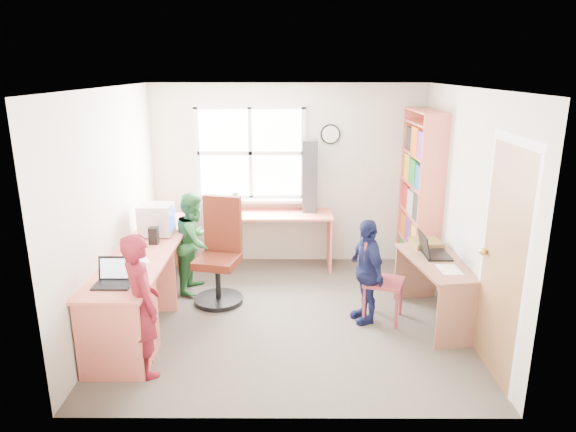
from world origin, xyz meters
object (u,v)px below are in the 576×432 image
object	(u,v)px
l_desk	(158,287)
right_desk	(438,277)
person_red	(141,305)
person_green	(195,242)
potted_plant	(233,203)
cd_tower	(310,176)
laptop_right	(431,250)
person_navy	(366,271)
bookshelf	(420,199)
wooden_chair	(378,276)
laptop_left	(115,278)
crt_monitor	(156,220)
swivel_chair	(220,257)

from	to	relation	value
l_desk	right_desk	world-z (taller)	l_desk
person_red	person_green	size ratio (longest dim) A/B	1.07
potted_plant	person_red	bearing A→B (deg)	-101.99
cd_tower	person_red	xyz separation A→B (m)	(-1.53, -2.58, -0.58)
laptop_right	person_navy	xyz separation A→B (m)	(-0.70, -0.14, -0.17)
bookshelf	wooden_chair	distance (m)	1.51
laptop_left	cd_tower	bearing A→B (deg)	52.90
wooden_chair	laptop_right	size ratio (longest dim) A/B	2.43
right_desk	person_navy	world-z (taller)	person_navy
laptop_left	laptop_right	bearing A→B (deg)	16.91
crt_monitor	person_red	xyz separation A→B (m)	(0.25, -1.58, -0.29)
swivel_chair	person_red	world-z (taller)	person_red
swivel_chair	laptop_left	xyz separation A→B (m)	(-0.75, -1.27, 0.29)
crt_monitor	cd_tower	world-z (taller)	cd_tower
cd_tower	potted_plant	size ratio (longest dim) A/B	3.18
person_red	crt_monitor	bearing A→B (deg)	-25.66
cd_tower	potted_plant	xyz separation A→B (m)	(-1.01, -0.11, -0.32)
l_desk	person_green	distance (m)	1.01
right_desk	cd_tower	world-z (taller)	cd_tower
person_red	person_navy	size ratio (longest dim) A/B	1.15
wooden_chair	cd_tower	world-z (taller)	cd_tower
bookshelf	person_green	size ratio (longest dim) A/B	1.75
person_navy	person_green	bearing A→B (deg)	-129.09
cd_tower	person_navy	xyz separation A→B (m)	(0.53, -1.61, -0.66)
person_green	potted_plant	bearing A→B (deg)	-21.48
crt_monitor	potted_plant	world-z (taller)	crt_monitor
swivel_chair	person_green	size ratio (longest dim) A/B	1.00
right_desk	person_green	xyz separation A→B (m)	(-2.66, 0.80, 0.11)
cd_tower	person_navy	bearing A→B (deg)	-67.12
potted_plant	wooden_chair	bearing A→B (deg)	-41.03
right_desk	wooden_chair	xyz separation A→B (m)	(-0.61, 0.05, -0.00)
right_desk	person_red	xyz separation A→B (m)	(-2.80, -0.96, 0.15)
laptop_left	person_navy	size ratio (longest dim) A/B	0.29
person_red	swivel_chair	bearing A→B (deg)	-52.21
person_navy	wooden_chair	bearing A→B (deg)	91.44
cd_tower	person_red	size ratio (longest dim) A/B	0.74
bookshelf	laptop_right	size ratio (longest dim) A/B	5.72
right_desk	bookshelf	size ratio (longest dim) A/B	0.59
crt_monitor	laptop_right	bearing A→B (deg)	-8.33
bookshelf	person_green	bearing A→B (deg)	-169.87
swivel_chair	person_navy	size ratio (longest dim) A/B	1.07
crt_monitor	person_navy	size ratio (longest dim) A/B	0.33
swivel_chair	person_red	size ratio (longest dim) A/B	0.94
crt_monitor	laptop_right	xyz separation A→B (m)	(3.00, -0.46, -0.20)
cd_tower	swivel_chair	bearing A→B (deg)	-129.17
right_desk	person_green	distance (m)	2.78
laptop_right	person_red	xyz separation A→B (m)	(-2.76, -1.12, -0.09)
crt_monitor	person_red	distance (m)	1.62
person_green	person_navy	world-z (taller)	person_green
laptop_right	wooden_chair	bearing A→B (deg)	98.89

